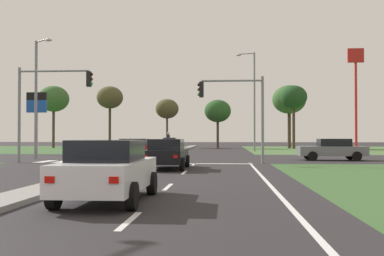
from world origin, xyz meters
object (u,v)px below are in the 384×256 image
object	(u,v)px
car_black_fifth	(167,154)
fuel_price_totem	(37,109)
treeline_near	(54,99)
treeline_sixth	(289,100)
treeline_second	(110,98)
treeline_fourth	(218,111)
pedestrian_at_median	(168,140)
car_white_near	(108,170)
traffic_signal_near_left	(45,97)
car_grey_second	(332,149)
street_lamp_third	(253,97)
traffic_signal_near_right	(238,104)
street_lamp_second	(37,93)
treeline_fifth	(294,97)
treeline_third	(167,109)
fastfood_pole_sign	(356,76)
car_maroon_fourth	(170,143)
car_red_third	(135,148)

from	to	relation	value
car_black_fifth	fuel_price_totem	distance (m)	21.83
fuel_price_totem	treeline_near	distance (m)	26.06
car_black_fifth	treeline_sixth	distance (m)	44.12
treeline_second	treeline_fourth	bearing A→B (deg)	7.33
pedestrian_at_median	car_white_near	bearing A→B (deg)	-56.43
traffic_signal_near_left	treeline_sixth	bearing A→B (deg)	61.47
car_grey_second	street_lamp_third	bearing A→B (deg)	13.29
traffic_signal_near_left	traffic_signal_near_right	size ratio (longest dim) A/B	1.13
car_black_fifth	fuel_price_totem	xyz separation A→B (m)	(-13.80, 16.59, 3.29)
street_lamp_third	treeline_near	size ratio (longest dim) A/B	1.22
car_black_fifth	treeline_near	bearing A→B (deg)	117.74
street_lamp_second	treeline_fourth	world-z (taller)	street_lamp_second
car_black_fifth	fuel_price_totem	bearing A→B (deg)	129.74
traffic_signal_near_left	treeline_fifth	distance (m)	40.05
car_white_near	street_lamp_third	distance (m)	40.05
treeline_third	traffic_signal_near_left	bearing A→B (deg)	-94.29
traffic_signal_near_left	pedestrian_at_median	world-z (taller)	traffic_signal_near_left
traffic_signal_near_left	fastfood_pole_sign	size ratio (longest dim) A/B	0.51
traffic_signal_near_right	fuel_price_totem	distance (m)	21.06
treeline_fourth	treeline_fifth	bearing A→B (deg)	-8.46
traffic_signal_near_right	treeline_second	xyz separation A→B (m)	(-16.60, 33.97, 3.32)
car_grey_second	pedestrian_at_median	size ratio (longest dim) A/B	2.40
car_black_fifth	pedestrian_at_median	xyz separation A→B (m)	(-2.53, 20.76, 0.54)
treeline_fifth	treeline_sixth	bearing A→B (deg)	94.19
car_maroon_fourth	street_lamp_second	xyz separation A→B (m)	(-6.08, -30.45, 4.10)
street_lamp_third	traffic_signal_near_left	bearing A→B (deg)	-122.30
car_maroon_fourth	treeline_third	bearing A→B (deg)	-75.29
traffic_signal_near_right	fuel_price_totem	world-z (taller)	fuel_price_totem
car_maroon_fourth	treeline_near	distance (m)	18.15
car_maroon_fourth	treeline_near	size ratio (longest dim) A/B	0.49
car_maroon_fourth	car_black_fifth	world-z (taller)	car_black_fifth
traffic_signal_near_right	treeline_fifth	distance (m)	35.51
traffic_signal_near_left	car_maroon_fourth	bearing A→B (deg)	84.12
car_white_near	treeline_near	distance (m)	57.57
treeline_fourth	fuel_price_totem	bearing A→B (deg)	-122.95
car_white_near	car_red_third	distance (m)	25.18
traffic_signal_near_right	treeline_third	xyz separation A→B (m)	(-9.19, 37.96, 1.99)
car_red_third	treeline_fifth	xyz separation A→B (m)	(16.29, 26.16, 6.13)
treeline_fifth	traffic_signal_near_right	bearing A→B (deg)	-103.67
traffic_signal_near_right	fastfood_pole_sign	bearing A→B (deg)	61.05
pedestrian_at_median	treeline_second	world-z (taller)	treeline_second
traffic_signal_near_right	street_lamp_second	distance (m)	15.28
car_red_third	car_grey_second	bearing A→B (deg)	75.02
pedestrian_at_median	treeline_fifth	bearing A→B (deg)	80.78
treeline_sixth	street_lamp_third	bearing A→B (deg)	-112.08
car_black_fifth	street_lamp_second	bearing A→B (deg)	138.55
traffic_signal_near_left	pedestrian_at_median	distance (m)	17.10
car_black_fifth	treeline_third	size ratio (longest dim) A/B	0.65
treeline_near	treeline_second	size ratio (longest dim) A/B	1.05
car_black_fifth	treeline_sixth	xyz separation A→B (m)	(11.88, 42.06, 6.01)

